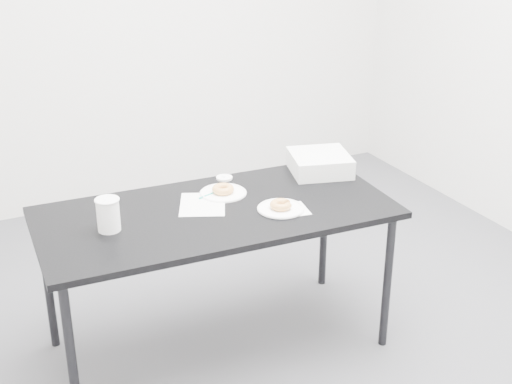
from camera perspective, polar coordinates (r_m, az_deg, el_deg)
name	(u,v)px	position (r m, az deg, el deg)	size (l,w,h in m)	color
floor	(261,344)	(3.56, 0.37, -12.04)	(4.00, 4.00, 0.00)	#4A4A4F
wall_back	(122,4)	(4.82, -10.66, 14.59)	(4.00, 0.02, 2.70)	silver
table	(216,221)	(3.22, -3.21, -2.31)	(1.62, 0.82, 0.72)	black
scorecard	(203,204)	(3.25, -4.30, -0.99)	(0.20, 0.26, 0.00)	white
logo_patch	(212,194)	(3.35, -3.52, -0.14)	(0.04, 0.04, 0.00)	green
pen	(209,195)	(3.34, -3.79, -0.22)	(0.01, 0.01, 0.12)	#0C8D7C
napkin	(291,210)	(3.19, 2.80, -1.43)	(0.15, 0.15, 0.00)	white
plate_near	(281,209)	(3.19, 2.00, -1.34)	(0.21, 0.21, 0.01)	white
donut_near	(281,205)	(3.18, 2.00, -1.02)	(0.10, 0.10, 0.03)	#CA8140
plate_far	(223,193)	(3.36, -2.65, -0.08)	(0.22, 0.22, 0.01)	white
donut_far	(223,189)	(3.35, -2.65, 0.24)	(0.10, 0.10, 0.03)	#CA8140
coffee_cup	(108,215)	(3.04, -11.74, -1.78)	(0.10, 0.10, 0.14)	white
cup_lid	(224,178)	(3.52, -2.55, 1.14)	(0.08, 0.08, 0.01)	white
bakery_box	(320,163)	(3.60, 5.12, 2.33)	(0.29, 0.29, 0.10)	silver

